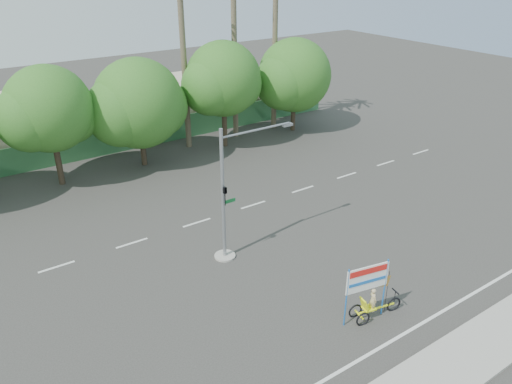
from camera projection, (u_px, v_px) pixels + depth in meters
ground at (311, 278)px, 24.30m from camera, size 120.00×120.00×0.00m
sidewalk_near at (441, 375)px, 18.71m from camera, size 50.00×2.40×0.12m
fence at (138, 136)px, 39.80m from camera, size 38.00×0.08×2.00m
building_right at (199, 98)px, 46.84m from camera, size 14.00×8.00×3.60m
tree_left at (48, 112)px, 31.84m from camera, size 6.66×5.60×8.07m
tree_center at (138, 106)px, 35.15m from camera, size 7.62×6.40×7.85m
tree_right at (223, 82)px, 38.37m from camera, size 6.90×5.80×8.36m
tree_far_right at (294, 78)px, 42.18m from camera, size 7.38×6.20×7.94m
palm_tall at (234, 7)px, 38.22m from camera, size 3.73×3.79×17.45m
palm_mid at (275, 17)px, 40.72m from camera, size 3.73×3.79×15.45m
palm_short at (182, 33)px, 36.64m from camera, size 3.73×3.79×14.45m
traffic_signal at (229, 206)px, 24.85m from camera, size 4.72×1.10×7.00m
trike_billboard at (371, 296)px, 21.18m from camera, size 2.90×1.00×2.89m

